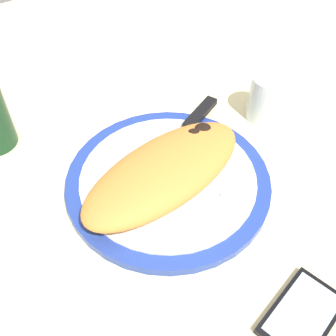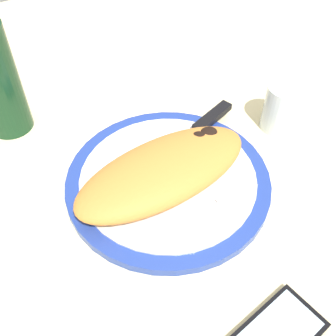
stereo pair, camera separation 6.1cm
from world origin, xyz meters
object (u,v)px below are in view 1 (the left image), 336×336
Objects in this scene: knife at (191,124)px; water_glass at (266,100)px; plate at (168,181)px; smartphone at (302,316)px; fork at (213,206)px; calzone at (165,171)px.

water_glass reaches higher than knife.
water_glass is (23.76, 3.41, 2.84)cm from plate.
knife is 1.77× the size of smartphone.
fork is at bearing -151.39° from water_glass.
calzone is 25.16cm from water_glass.
plate is 12.49cm from knife.
smartphone is at bearing -126.85° from water_glass.
calzone reaches higher than fork.
calzone reaches higher than knife.
calzone is 3.51× the size of water_glass.
knife is at bearing 75.40° from smartphone.
knife reaches higher than plate.
knife is (11.08, 7.97, -2.02)cm from calzone.
calzone is 2.45× the size of smartphone.
plate is 26.83cm from smartphone.
calzone is at bearing 111.60° from fork.
smartphone is (1.12, -26.80, -0.29)cm from plate.
plate is 8.76cm from fork.
calzone is 26.52cm from smartphone.
calzone is (-1.07, -0.64, 3.43)cm from plate.
water_glass reaches higher than plate.
calzone is at bearing -170.74° from water_glass.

